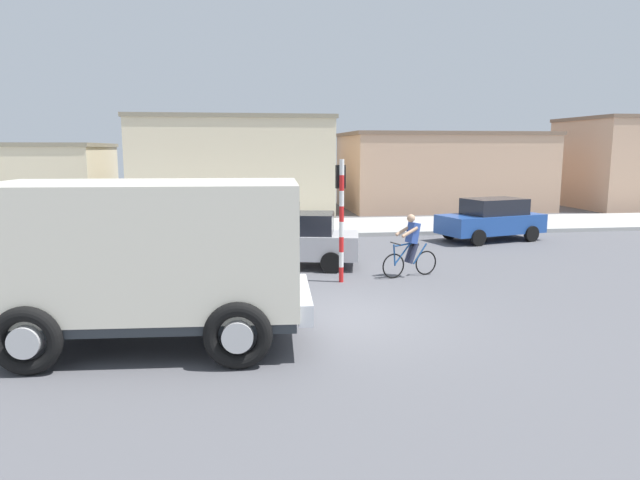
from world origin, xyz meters
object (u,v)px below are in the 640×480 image
at_px(car_red_near, 195,229).
at_px(car_white_mid, 292,239).
at_px(pedestrian_near_kerb, 253,223).
at_px(truck_foreground, 150,253).
at_px(cyclist, 411,245).
at_px(traffic_light_pole, 341,203).
at_px(car_far_side, 492,219).

relative_size(car_red_near, car_white_mid, 0.94).
distance_m(car_white_mid, pedestrian_near_kerb, 3.80).
height_order(truck_foreground, pedestrian_near_kerb, truck_foreground).
distance_m(cyclist, pedestrian_near_kerb, 6.86).
relative_size(truck_foreground, cyclist, 3.24).
xyz_separation_m(traffic_light_pole, pedestrian_near_kerb, (-2.15, 5.77, -1.22)).
distance_m(cyclist, car_far_side, 7.45).
relative_size(truck_foreground, pedestrian_near_kerb, 3.44).
xyz_separation_m(car_red_near, pedestrian_near_kerb, (1.95, 1.11, 0.03)).
relative_size(traffic_light_pole, car_white_mid, 0.75).
xyz_separation_m(cyclist, car_far_side, (4.91, 5.60, -0.05)).
xyz_separation_m(truck_foreground, traffic_light_pole, (4.19, 4.37, 0.40)).
bearing_deg(car_far_side, car_white_mid, -154.69).
relative_size(cyclist, car_white_mid, 0.40).
relative_size(car_white_mid, car_far_side, 0.99).
distance_m(truck_foreground, car_red_near, 9.07).
bearing_deg(pedestrian_near_kerb, truck_foreground, -101.38).
bearing_deg(car_red_near, pedestrian_near_kerb, 29.70).
height_order(traffic_light_pole, car_white_mid, traffic_light_pole).
height_order(truck_foreground, cyclist, truck_foreground).
height_order(car_red_near, car_far_side, same).
bearing_deg(traffic_light_pole, cyclist, 8.34).
bearing_deg(pedestrian_near_kerb, car_red_near, -150.30).
height_order(traffic_light_pole, car_red_near, traffic_light_pole).
bearing_deg(truck_foreground, car_white_mid, 64.43).
distance_m(car_far_side, pedestrian_near_kerb, 9.05).
relative_size(truck_foreground, car_far_side, 1.29).
bearing_deg(car_white_mid, traffic_light_pole, -62.98).
xyz_separation_m(truck_foreground, car_far_side, (11.08, 10.26, -0.85)).
bearing_deg(truck_foreground, traffic_light_pole, 46.22).
bearing_deg(truck_foreground, pedestrian_near_kerb, 78.62).
bearing_deg(car_far_side, traffic_light_pole, -139.49).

